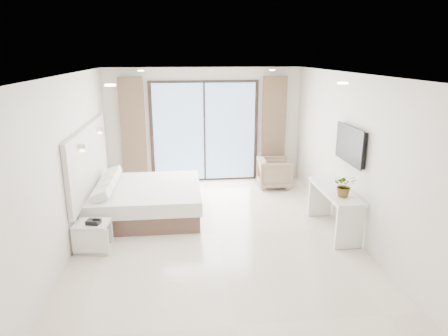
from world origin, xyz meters
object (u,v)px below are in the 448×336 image
at_px(bed, 145,200).
at_px(console_desk, 334,201).
at_px(nightstand, 93,237).
at_px(armchair, 274,171).

xyz_separation_m(bed, console_desk, (3.32, -1.08, 0.26)).
relative_size(nightstand, armchair, 0.75).
bearing_deg(bed, nightstand, -117.23).
bearing_deg(bed, console_desk, -18.04).
distance_m(nightstand, armchair, 4.51).
xyz_separation_m(bed, armchair, (2.85, 1.39, 0.07)).
height_order(bed, console_desk, console_desk).
bearing_deg(armchair, bed, 119.56).
relative_size(bed, console_desk, 1.36).
bearing_deg(console_desk, armchair, 100.71).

